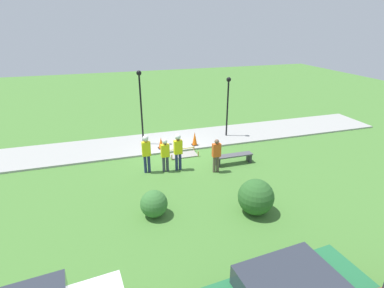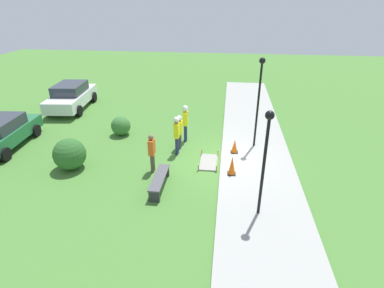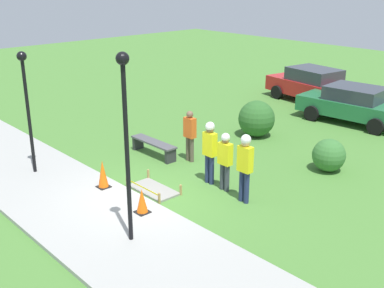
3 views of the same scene
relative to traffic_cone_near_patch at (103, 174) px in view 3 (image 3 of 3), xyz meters
The scene contains 16 objects.
ground_plane 1.44m from the traffic_cone_near_patch, 21.28° to the left, with size 60.00×60.00×0.00m, color #477A33.
sidewalk 1.73m from the traffic_cone_near_patch, 41.55° to the right, with size 28.00×3.20×0.10m.
wet_concrete_patch 1.49m from the traffic_cone_near_patch, 45.94° to the left, with size 1.52×0.82×0.31m.
traffic_cone_near_patch is the anchor object (origin of this frame).
traffic_cone_far_patch 1.98m from the traffic_cone_near_patch, ahead, with size 0.34×0.34×0.65m.
park_bench 3.03m from the traffic_cone_near_patch, 113.69° to the left, with size 1.96×0.44×0.51m.
worker_supervisor 3.47m from the traffic_cone_near_patch, 47.84° to the left, with size 0.40×0.25×1.70m.
worker_assistant 4.03m from the traffic_cone_near_patch, 36.89° to the left, with size 0.40×0.28×1.92m.
worker_trainee 3.13m from the traffic_cone_near_patch, 56.98° to the left, with size 0.40×0.27×1.88m.
bystander_in_orange_shirt 3.36m from the traffic_cone_near_patch, 90.26° to the left, with size 0.40×0.22×1.70m.
lamppost_near 3.84m from the traffic_cone_near_patch, 20.99° to the right, with size 0.28×0.28×4.26m.
lamppost_far 3.26m from the traffic_cone_near_patch, 159.10° to the right, with size 0.28×0.28×3.66m.
parked_car_red 12.95m from the traffic_cone_near_patch, 97.65° to the left, with size 4.78×2.61×1.61m.
parked_car_green 11.32m from the traffic_cone_near_patch, 83.28° to the left, with size 4.52×2.43×1.49m.
shrub_rounded_near 6.90m from the traffic_cone_near_patch, 91.74° to the left, with size 1.37×1.37×1.37m.
shrub_rounded_mid 6.90m from the traffic_cone_near_patch, 59.44° to the left, with size 1.03×1.03×1.03m.
Camera 3 is at (9.60, -7.07, 5.84)m, focal length 45.00 mm.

